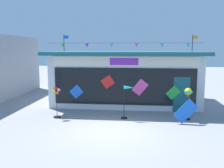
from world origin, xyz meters
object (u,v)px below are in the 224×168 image
Objects in this scene: kite_shop_building at (126,76)px; wind_spinner_far_left at (56,98)px; wind_spinner_left at (127,97)px; display_kite_on_ground at (186,111)px; wind_spinner_center_left at (188,94)px.

kite_shop_building reaches higher than wind_spinner_far_left.
wind_spinner_left reaches higher than display_kite_on_ground.
wind_spinner_center_left is at bearing 2.97° from wind_spinner_left.
wind_spinner_left is 1.55× the size of display_kite_on_ground.
kite_shop_building is 5.80× the size of wind_spinner_center_left.
wind_spinner_far_left is at bearing 177.01° from display_kite_on_ground.
wind_spinner_center_left is (3.31, -4.16, -0.41)m from kite_shop_building.
kite_shop_building is 5.33m from wind_spinner_center_left.
kite_shop_building reaches higher than wind_spinner_center_left.
kite_shop_building is 5.49× the size of wind_spinner_left.
wind_spinner_far_left is at bearing -177.18° from wind_spinner_center_left.
kite_shop_building is at bearing 122.74° from display_kite_on_ground.
wind_spinner_center_left is (6.69, 0.33, 0.29)m from wind_spinner_far_left.
wind_spinner_center_left is at bearing -51.52° from kite_shop_building.
wind_spinner_left is at bearing -177.03° from wind_spinner_center_left.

